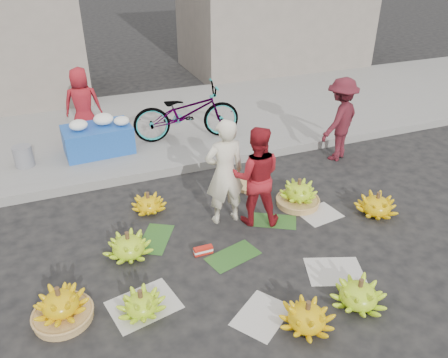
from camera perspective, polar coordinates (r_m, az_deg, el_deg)
name	(u,v)px	position (r m, az deg, el deg)	size (l,w,h in m)	color
ground	(234,245)	(5.62, 1.34, -8.61)	(80.00, 80.00, 0.00)	black
curb	(183,166)	(7.34, -5.38, 1.65)	(40.00, 0.25, 0.15)	gray
sidewalk	(153,124)	(9.21, -9.25, 7.12)	(40.00, 4.00, 0.12)	gray
newspaper_scatter	(262,285)	(5.07, 4.98, -13.68)	(3.20, 1.80, 0.00)	beige
banana_leaves	(221,238)	(5.74, -0.38, -7.68)	(2.00, 1.00, 0.00)	#23521B
banana_bunch_0	(61,306)	(4.86, -20.52, -15.31)	(0.59, 0.59, 0.42)	#AB7F47
banana_bunch_1	(141,304)	(4.75, -10.75, -15.69)	(0.47, 0.47, 0.31)	#8BC51C
banana_bunch_2	(307,316)	(4.60, 10.78, -17.22)	(0.64, 0.64, 0.34)	yellow
banana_bunch_3	(359,294)	(4.94, 17.19, -14.16)	(0.67, 0.67, 0.35)	#8BC51C
banana_bunch_4	(377,205)	(6.48, 19.31, -3.19)	(0.74, 0.74, 0.35)	yellow
banana_bunch_5	(298,194)	(6.41, 9.69, -1.93)	(0.69, 0.69, 0.43)	#AB7F47
banana_bunch_6	(128,246)	(5.48, -12.37, -8.51)	(0.61, 0.61, 0.35)	#8BC51C
banana_bunch_7	(148,203)	(6.28, -9.84, -3.17)	(0.63, 0.63, 0.31)	yellow
basket_spare	(250,185)	(6.85, 3.40, -0.85)	(0.46, 0.46, 0.05)	#AB7F47
incense_stack	(203,250)	(5.45, -2.73, -9.29)	(0.24, 0.08, 0.10)	red
vendor_cream	(225,173)	(5.70, 0.09, 0.84)	(0.54, 0.36, 1.48)	#EDE4C7
vendor_red	(256,176)	(5.73, 4.19, 0.35)	(0.67, 0.52, 1.38)	#A91A1F
man_striped	(340,120)	(7.74, 14.90, 7.51)	(0.93, 0.54, 1.44)	maroon
flower_table	(98,137)	(7.92, -16.11, 5.24)	(1.18, 0.78, 0.66)	#194AA6
grey_bucket	(23,156)	(7.88, -24.74, 2.72)	(0.31, 0.31, 0.35)	slate
flower_vendor	(83,104)	(8.42, -17.98, 9.28)	(0.65, 0.43, 1.34)	#A91A1F
bicycle	(186,112)	(8.10, -4.92, 8.66)	(1.95, 0.68, 1.03)	gray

